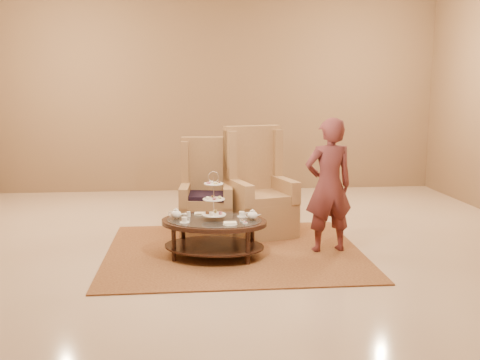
{
  "coord_description": "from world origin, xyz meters",
  "views": [
    {
      "loc": [
        -0.53,
        -5.85,
        1.89
      ],
      "look_at": [
        0.03,
        0.2,
        0.84
      ],
      "focal_mm": 40.0,
      "sensor_mm": 36.0,
      "label": 1
    }
  ],
  "objects": [
    {
      "name": "ceiling",
      "position": [
        0.0,
        0.0,
        0.0
      ],
      "size": [
        8.0,
        8.0,
        0.02
      ],
      "primitive_type": "cube",
      "color": "silver",
      "rests_on": "ground"
    },
    {
      "name": "armchair_right",
      "position": [
        0.33,
        0.93,
        0.47
      ],
      "size": [
        0.94,
        0.96,
        1.4
      ],
      "rotation": [
        0.0,
        0.0,
        0.28
      ],
      "color": "#A97C4F",
      "rests_on": "ground"
    },
    {
      "name": "ground",
      "position": [
        0.0,
        0.0,
        0.0
      ],
      "size": [
        8.0,
        8.0,
        0.0
      ],
      "primitive_type": "plane",
      "color": "beige",
      "rests_on": "ground"
    },
    {
      "name": "person",
      "position": [
        1.04,
        0.05,
        0.78
      ],
      "size": [
        0.61,
        0.44,
        1.56
      ],
      "rotation": [
        0.0,
        0.0,
        3.27
      ],
      "color": "maroon",
      "rests_on": "ground"
    },
    {
      "name": "armchair_left",
      "position": [
        -0.33,
        1.04,
        0.42
      ],
      "size": [
        0.72,
        0.74,
        1.25
      ],
      "rotation": [
        0.0,
        0.0,
        -0.07
      ],
      "color": "#A97C4F",
      "rests_on": "ground"
    },
    {
      "name": "wall_back",
      "position": [
        0.0,
        4.0,
        1.75
      ],
      "size": [
        8.0,
        0.04,
        3.5
      ],
      "primitive_type": "cube",
      "color": "#816346",
      "rests_on": "ground"
    },
    {
      "name": "tea_table",
      "position": [
        -0.29,
        -0.07,
        0.36
      ],
      "size": [
        1.34,
        1.06,
        0.99
      ],
      "rotation": [
        0.0,
        0.0,
        -0.23
      ],
      "color": "black",
      "rests_on": "ground"
    },
    {
      "name": "rug",
      "position": [
        -0.05,
        0.12,
        0.01
      ],
      "size": [
        2.93,
        2.45,
        0.02
      ],
      "rotation": [
        0.0,
        0.0,
        0.0
      ],
      "color": "olive",
      "rests_on": "ground"
    }
  ]
}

